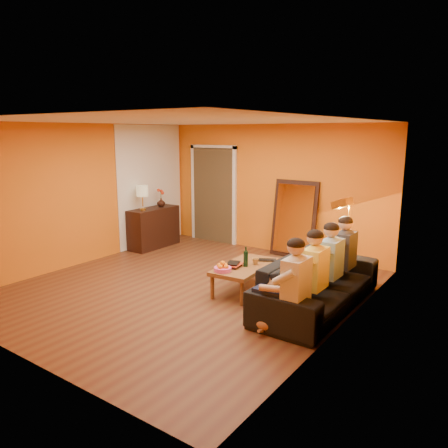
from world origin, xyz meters
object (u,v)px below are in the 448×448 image
Objects in this scene: table_lamp at (142,198)px; dog at (272,304)px; person_mid_left at (315,276)px; sideboard at (154,228)px; tumbler at (255,261)px; coffee_table at (245,278)px; sofa at (318,283)px; vase at (161,202)px; laptop at (266,261)px; floor_lamp at (347,247)px; wine_bottle at (246,257)px; person_far_left at (296,288)px; person_mid_right at (331,266)px; person_far_right at (345,257)px; mirror_frame at (294,219)px.

dog is (4.05, -1.77, -0.78)m from table_lamp.
person_mid_left is at bearing 79.80° from dog.
sideboard is 3.32m from tumbler.
tumbler is at bearing 40.33° from coffee_table.
sofa is at bearing 99.55° from dog.
table_lamp reaches higher than person_mid_left.
table_lamp reaches higher than vase.
floor_lamp is at bearing -5.47° from laptop.
coffee_table is 0.31m from tumbler.
wine_bottle is (0.05, -0.05, 0.37)m from coffee_table.
person_far_left is 1.10m from person_mid_right.
floor_lamp is 1.18× the size of person_mid_left.
mirror_frame is at bearing 136.36° from person_far_right.
vase is (-4.34, 0.50, 0.22)m from floor_lamp.
dog is at bearing 178.85° from person_far_left.
sofa is at bearing -10.38° from table_lamp.
mirror_frame is at bearing 132.33° from dog.
person_far_left is (4.37, -1.78, -0.49)m from table_lamp.
mirror_frame reaches higher than sofa.
laptop reaches higher than coffee_table.
wine_bottle is at bearing -126.47° from floor_lamp.
sofa reaches higher than tumbler.
wine_bottle is at bearing 95.26° from sofa.
person_mid_left is 3.94× the size of wine_bottle.
coffee_table is at bearing -148.04° from laptop.
dog is 6.22× the size of tumbler.
mirror_frame reaches higher than laptop.
mirror_frame is 3.05m from person_mid_left.
table_lamp is 4.57m from person_mid_left.
table_lamp is at bearing 171.20° from person_mid_right.
sofa is 1.09m from tumbler.
floor_lamp reaches higher than person_far_right.
tumbler is (3.16, -0.71, -0.64)m from table_lamp.
person_far_right is (1.58, -1.51, -0.15)m from mirror_frame.
sideboard is 0.82× the size of floor_lamp.
sideboard is at bearing 167.40° from person_mid_right.
sofa is at bearing 97.41° from person_far_left.
dog is 1.70m from person_far_right.
person_mid_left is 1.32m from wine_bottle.
sideboard reaches higher than laptop.
person_mid_right reaches higher than tumbler.
person_far_left is 11.51× the size of tumbler.
vase is (-3.16, 1.26, 0.47)m from tumbler.
wine_bottle is at bearing -112.38° from tumbler.
vase is (-3.04, 1.38, 0.73)m from coffee_table.
tumbler is (-0.88, 1.06, 0.14)m from dog.
sideboard is 4.38m from sofa.
mirror_frame reaches higher than tumbler.
person_far_right is at bearing 90.00° from person_mid_right.
sofa is at bearing 5.26° from wine_bottle.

